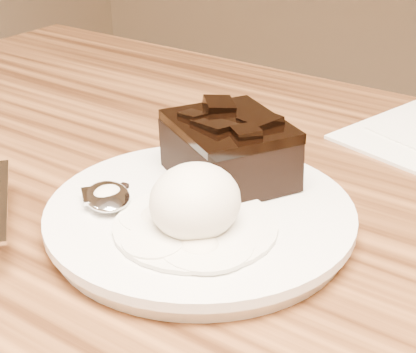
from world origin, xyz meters
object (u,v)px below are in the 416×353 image
Objects in this scene: plate at (200,219)px; ice_cream_scoop at (195,201)px; brownie at (229,154)px; spoon at (108,199)px.

ice_cream_scoop is at bearing -60.45° from plate.
brownie is 1.41× the size of ice_cream_scoop.
plate is 0.07m from spoon.
brownie reaches higher than spoon.
brownie is at bearing 11.18° from spoon.
spoon reaches higher than plate.
brownie is at bearing 100.30° from plate.
plate is 2.47× the size of brownie.
ice_cream_scoop is 0.35× the size of spoon.
spoon is at bearing -148.18° from plate.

